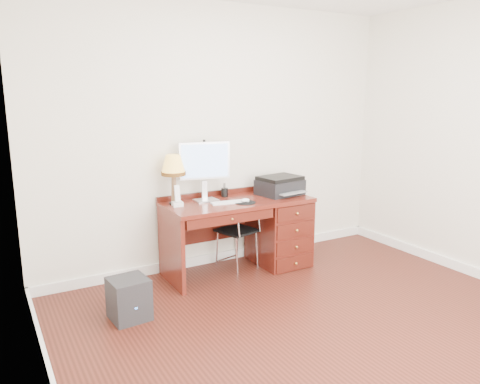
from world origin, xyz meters
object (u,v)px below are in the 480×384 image
chair (240,226)px  printer (280,185)px  phone (177,200)px  leg_lamp (173,168)px  equipment_box (129,299)px  monitor (204,164)px  desk (264,227)px

chair → printer: bearing=-18.7°
printer → phone: size_ratio=2.40×
leg_lamp → chair: leg_lamp is taller
phone → equipment_box: bearing=-133.1°
leg_lamp → equipment_box: bearing=-136.2°
chair → equipment_box: 1.47m
monitor → chair: size_ratio=0.79×
printer → phone: 1.15m
monitor → desk: bearing=-2.3°
monitor → phone: bearing=-153.8°
monitor → chair: bearing=-6.3°
monitor → equipment_box: 1.51m
monitor → equipment_box: (-0.99, -0.64, -0.95)m
desk → phone: phone is taller
phone → chair: phone is taller
printer → phone: bearing=169.1°
phone → equipment_box: size_ratio=0.59×
phone → monitor: bearing=22.4°
monitor → phone: (-0.33, -0.09, -0.31)m
desk → phone: (-0.95, 0.06, 0.40)m
chair → equipment_box: (-1.34, -0.53, -0.28)m
desk → equipment_box: bearing=-162.9°
desk → chair: bearing=172.0°
monitor → leg_lamp: (-0.32, -0.00, -0.02)m
desk → monitor: bearing=166.8°
monitor → printer: (0.82, -0.14, -0.27)m
printer → phone: (-1.15, 0.05, -0.04)m
monitor → phone: size_ratio=2.89×
monitor → equipment_box: monitor is taller
monitor → printer: 0.87m
monitor → phone: 0.46m
monitor → phone: monitor is taller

